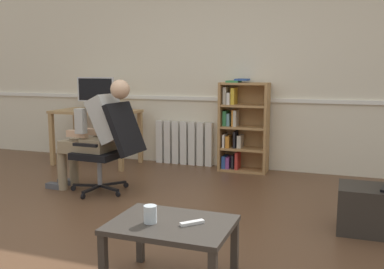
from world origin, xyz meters
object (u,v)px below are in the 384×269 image
at_px(radiator, 184,143).
at_px(office_chair, 111,145).
at_px(bookshelf, 241,127).
at_px(keyboard, 88,110).
at_px(computer_mouse, 108,110).
at_px(spare_remote, 192,223).
at_px(person_seated, 96,132).
at_px(drinking_glass, 150,214).
at_px(coffee_table, 172,231).
at_px(computer_desk, 96,118).
at_px(imac_monitor, 96,91).

relative_size(radiator, office_chair, 0.84).
bearing_deg(bookshelf, keyboard, -167.94).
height_order(computer_mouse, radiator, computer_mouse).
bearing_deg(spare_remote, bookshelf, 141.46).
height_order(office_chair, spare_remote, office_chair).
xyz_separation_m(radiator, person_seated, (-0.40, -1.57, 0.35)).
distance_m(drinking_glass, spare_remote, 0.26).
relative_size(office_chair, drinking_glass, 9.25).
relative_size(bookshelf, person_seated, 0.99).
distance_m(coffee_table, drinking_glass, 0.17).
xyz_separation_m(bookshelf, coffee_table, (0.31, -3.10, -0.22)).
relative_size(computer_desk, person_seated, 0.95).
bearing_deg(office_chair, bookshelf, 147.63).
bearing_deg(imac_monitor, coffee_table, -51.10).
xyz_separation_m(keyboard, office_chair, (0.96, -1.05, -0.24)).
bearing_deg(radiator, coffee_table, -70.48).
xyz_separation_m(radiator, office_chair, (-0.23, -1.58, 0.22)).
distance_m(bookshelf, drinking_glass, 3.16).
distance_m(computer_desk, keyboard, 0.19).
relative_size(imac_monitor, radiator, 0.70).
bearing_deg(radiator, keyboard, -156.00).
height_order(computer_mouse, coffee_table, computer_mouse).
relative_size(imac_monitor, drinking_glass, 5.45).
xyz_separation_m(bookshelf, drinking_glass, (0.19, -3.15, -0.12)).
bearing_deg(coffee_table, person_seated, 133.33).
bearing_deg(imac_monitor, drinking_glass, -52.99).
relative_size(computer_mouse, coffee_table, 0.14).
relative_size(bookshelf, spare_remote, 7.98).
bearing_deg(office_chair, computer_desk, -139.09).
bearing_deg(imac_monitor, radiator, 14.65).
bearing_deg(bookshelf, imac_monitor, -173.98).
xyz_separation_m(computer_mouse, person_seated, (0.48, -1.06, -0.12)).
relative_size(computer_desk, spare_remote, 7.66).
height_order(person_seated, drinking_glass, person_seated).
distance_m(imac_monitor, radiator, 1.43).
bearing_deg(imac_monitor, computer_desk, -61.38).
bearing_deg(person_seated, computer_desk, -144.50).
bearing_deg(person_seated, computer_mouse, -152.40).
bearing_deg(radiator, drinking_glass, -72.59).
distance_m(computer_mouse, drinking_glass, 3.35).
height_order(keyboard, person_seated, person_seated).
bearing_deg(drinking_glass, radiator, 107.41).
distance_m(computer_desk, coffee_table, 3.64).
bearing_deg(person_seated, radiator, 168.68).
distance_m(bookshelf, spare_remote, 3.13).
distance_m(keyboard, office_chair, 1.44).
bearing_deg(computer_mouse, office_chair, -58.39).
bearing_deg(coffee_table, imac_monitor, 128.90).
bearing_deg(computer_desk, spare_remote, -49.22).
bearing_deg(spare_remote, office_chair, 176.18).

